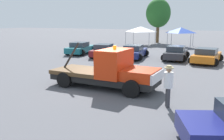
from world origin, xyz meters
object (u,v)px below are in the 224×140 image
object	(u,v)px
parked_car_charcoal	(176,53)
canopy_tent_white	(141,29)
traffic_cone	(99,68)
parked_car_navy	(134,52)
person_near_truck	(168,83)
canopy_tent_blue	(181,30)
parked_car_orange	(207,56)
tow_truck	(110,72)
parked_car_teal	(80,48)
tree_left	(158,13)
parked_car_maroon	(104,51)

from	to	relation	value
parked_car_charcoal	canopy_tent_white	distance (m)	13.85
traffic_cone	parked_car_navy	bearing A→B (deg)	86.81
person_near_truck	canopy_tent_blue	world-z (taller)	canopy_tent_blue
parked_car_charcoal	parked_car_orange	distance (m)	2.95
parked_car_charcoal	traffic_cone	bearing A→B (deg)	148.68
traffic_cone	canopy_tent_blue	bearing A→B (deg)	81.04
tow_truck	canopy_tent_blue	size ratio (longest dim) A/B	2.04
tow_truck	person_near_truck	distance (m)	4.02
parked_car_teal	canopy_tent_white	xyz separation A→B (m)	(3.39, 11.94, 1.74)
tow_truck	parked_car_orange	size ratio (longest dim) A/B	1.40
parked_car_orange	canopy_tent_white	distance (m)	16.16
parked_car_navy	canopy_tent_white	size ratio (longest dim) A/B	1.36
parked_car_navy	tree_left	bearing A→B (deg)	0.88
parked_car_navy	parked_car_orange	size ratio (longest dim) A/B	1.07
traffic_cone	parked_car_charcoal	bearing A→B (deg)	60.75
person_near_truck	canopy_tent_blue	xyz separation A→B (m)	(-3.22, 25.28, 1.23)
parked_car_teal	tow_truck	bearing A→B (deg)	-148.58
parked_car_maroon	parked_car_teal	bearing A→B (deg)	67.79
tow_truck	parked_car_maroon	size ratio (longest dim) A/B	1.34
person_near_truck	canopy_tent_white	xyz separation A→B (m)	(-9.04, 25.39, 1.28)
parked_car_teal	parked_car_navy	xyz separation A→B (m)	(6.53, -0.58, 0.00)
parked_car_teal	parked_car_maroon	xyz separation A→B (m)	(3.39, -0.88, 0.00)
parked_car_navy	parked_car_orange	world-z (taller)	same
canopy_tent_white	tree_left	distance (m)	5.84
parked_car_orange	person_near_truck	bearing A→B (deg)	-177.21
parked_car_charcoal	canopy_tent_blue	distance (m)	11.82
parked_car_teal	parked_car_orange	xyz separation A→B (m)	(13.34, -0.66, 0.00)
parked_car_maroon	tree_left	bearing A→B (deg)	-11.80
parked_car_orange	canopy_tent_white	bearing A→B (deg)	45.20
parked_car_teal	parked_car_orange	distance (m)	13.36
tow_truck	parked_car_charcoal	xyz separation A→B (m)	(1.70, 11.85, -0.30)
parked_car_teal	canopy_tent_blue	distance (m)	15.08
canopy_tent_blue	person_near_truck	bearing A→B (deg)	-82.74
tow_truck	traffic_cone	xyz separation A→B (m)	(-2.69, 4.02, -0.70)
tow_truck	canopy_tent_white	distance (m)	24.26
parked_car_teal	canopy_tent_white	world-z (taller)	canopy_tent_white
parked_car_charcoal	tree_left	size ratio (longest dim) A/B	0.64
canopy_tent_blue	canopy_tent_white	bearing A→B (deg)	178.83
parked_car_navy	canopy_tent_white	distance (m)	13.03
parked_car_charcoal	tow_truck	bearing A→B (deg)	169.79
parked_car_maroon	canopy_tent_white	bearing A→B (deg)	-7.66
canopy_tent_white	parked_car_maroon	bearing A→B (deg)	-90.01
parked_car_teal	canopy_tent_white	size ratio (longest dim) A/B	1.26
tow_truck	parked_car_teal	bearing A→B (deg)	130.91
person_near_truck	canopy_tent_blue	distance (m)	25.51
canopy_tent_white	traffic_cone	xyz separation A→B (m)	(2.75, -19.58, -2.13)
tow_truck	parked_car_navy	xyz separation A→B (m)	(-2.30, 11.07, -0.30)
tow_truck	person_near_truck	bearing A→B (deg)	-22.77
tow_truck	canopy_tent_blue	world-z (taller)	canopy_tent_blue
tree_left	traffic_cone	distance (m)	25.20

